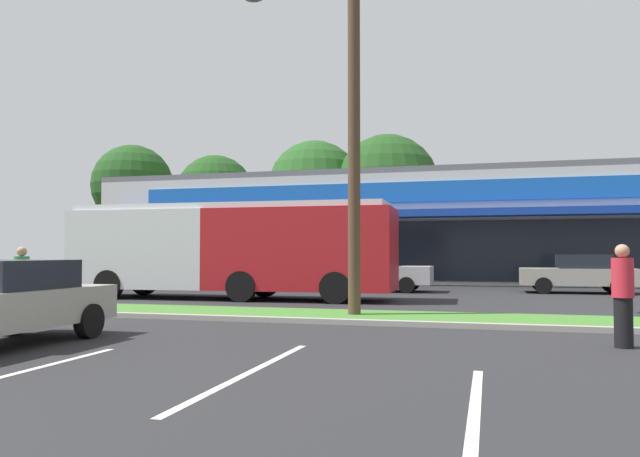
# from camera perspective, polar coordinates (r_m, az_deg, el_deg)

# --- Properties ---
(grass_median) EXTENTS (56.00, 2.20, 0.12)m
(grass_median) POSITION_cam_1_polar(r_m,az_deg,el_deg) (15.69, -5.90, -7.83)
(grass_median) COLOR #427A2D
(grass_median) RESTS_ON ground_plane
(curb_lip) EXTENTS (56.00, 0.24, 0.12)m
(curb_lip) POSITION_cam_1_polar(r_m,az_deg,el_deg) (14.57, -7.66, -8.26)
(curb_lip) COLOR #99968C
(curb_lip) RESTS_ON ground_plane
(parking_stripe_2) EXTENTS (0.12, 4.80, 0.01)m
(parking_stripe_2) POSITION_cam_1_polar(r_m,az_deg,el_deg) (8.44, -6.50, -13.05)
(parking_stripe_2) COLOR silver
(parking_stripe_2) RESTS_ON ground_plane
(parking_stripe_3) EXTENTS (0.12, 4.80, 0.01)m
(parking_stripe_3) POSITION_cam_1_polar(r_m,az_deg,el_deg) (6.39, 14.06, -16.53)
(parking_stripe_3) COLOR silver
(parking_stripe_3) RESTS_ON ground_plane
(storefront_building) EXTENTS (31.44, 14.56, 5.92)m
(storefront_building) POSITION_cam_1_polar(r_m,az_deg,el_deg) (37.63, 6.58, -0.15)
(storefront_building) COLOR beige
(storefront_building) RESTS_ON ground_plane
(tree_far_left) EXTENTS (6.57, 6.57, 10.43)m
(tree_far_left) POSITION_cam_1_polar(r_m,az_deg,el_deg) (52.88, -16.95, 3.86)
(tree_far_left) COLOR #473323
(tree_far_left) RESTS_ON ground_plane
(tree_left) EXTENTS (6.13, 6.13, 9.26)m
(tree_left) POSITION_cam_1_polar(r_m,az_deg,el_deg) (49.21, -9.66, 3.14)
(tree_left) COLOR #473323
(tree_left) RESTS_ON ground_plane
(tree_mid_left) EXTENTS (7.45, 7.45, 10.50)m
(tree_mid_left) POSITION_cam_1_polar(r_m,az_deg,el_deg) (49.03, -0.48, 3.81)
(tree_mid_left) COLOR #473323
(tree_mid_left) RESTS_ON ground_plane
(tree_mid) EXTENTS (7.83, 7.83, 10.63)m
(tree_mid) POSITION_cam_1_polar(r_m,az_deg,el_deg) (47.43, 6.24, 3.96)
(tree_mid) COLOR #473323
(tree_mid) RESTS_ON ground_plane
(utility_pole) EXTENTS (3.03, 2.40, 11.49)m
(utility_pole) POSITION_cam_1_polar(r_m,az_deg,el_deg) (15.50, 2.68, 14.68)
(utility_pole) COLOR #4C3826
(utility_pole) RESTS_ON ground_plane
(city_bus) EXTENTS (11.41, 2.94, 3.25)m
(city_bus) POSITION_cam_1_polar(r_m,az_deg,el_deg) (21.47, -8.27, -1.76)
(city_bus) COLOR #AD191E
(city_bus) RESTS_ON ground_plane
(car_1) EXTENTS (4.29, 1.89, 1.52)m
(car_1) POSITION_cam_1_polar(r_m,az_deg,el_deg) (26.27, 22.82, -3.86)
(car_1) COLOR #9E998C
(car_1) RESTS_ON ground_plane
(car_2) EXTENTS (4.78, 1.94, 1.56)m
(car_2) POSITION_cam_1_polar(r_m,az_deg,el_deg) (25.52, 4.82, -4.02)
(car_2) COLOR #B7B7BC
(car_2) RESTS_ON ground_plane
(car_3) EXTENTS (4.30, 1.93, 1.48)m
(car_3) POSITION_cam_1_polar(r_m,az_deg,el_deg) (28.43, -14.99, -3.82)
(car_3) COLOR maroon
(car_3) RESTS_ON ground_plane
(pedestrian_near_bench) EXTENTS (0.35, 0.35, 1.73)m
(pedestrian_near_bench) POSITION_cam_1_polar(r_m,az_deg,el_deg) (11.54, 26.23, -5.59)
(pedestrian_near_bench) COLOR black
(pedestrian_near_bench) RESTS_ON ground_plane
(pedestrian_by_pole) EXTENTS (0.35, 0.35, 1.73)m
(pedestrian_by_pole) POSITION_cam_1_polar(r_m,az_deg,el_deg) (16.37, -25.91, -4.54)
(pedestrian_by_pole) COLOR #1E2338
(pedestrian_by_pole) RESTS_ON ground_plane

